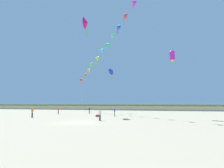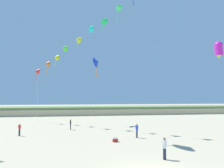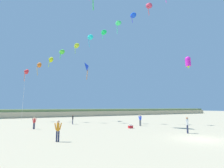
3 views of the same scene
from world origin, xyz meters
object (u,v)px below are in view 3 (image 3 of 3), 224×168
Objects in this scene: person_far_right at (187,124)px; large_kite_mid_trail at (188,62)px; large_kite_low_lead at (87,67)px; person_mid_center at (34,122)px; person_far_left at (73,119)px; beach_cooler at (130,127)px; person_near_right at (140,119)px; person_near_left at (58,129)px.

large_kite_mid_trail is (11.02, 7.91, 10.10)m from person_far_right.
large_kite_mid_trail is at bearing -41.69° from large_kite_low_lead.
large_kite_mid_trail is (25.33, -3.97, 10.20)m from person_mid_center.
person_far_left is 10.51m from beach_cooler.
large_kite_low_lead is at bearing 41.41° from person_mid_center.
person_far_left is at bearing 138.41° from person_near_right.
large_kite_mid_trail is at bearing 13.89° from person_near_left.
person_near_left is 23.82m from large_kite_low_lead.
person_near_right is 11.06m from person_far_left.
large_kite_mid_trail is at bearing -8.91° from person_mid_center.
person_near_left is 0.45× the size of large_kite_low_lead.
person_near_left is 11.60m from beach_cooler.
large_kite_low_lead is 18.20m from beach_cooler.
person_near_left is at bearing -166.11° from large_kite_mid_trail.
beach_cooler is at bearing 24.88° from person_near_left.
person_far_right reaches higher than person_near_left.
person_mid_center is at bearing 155.99° from beach_cooler.
person_far_right is 0.45× the size of large_kite_low_lead.
person_near_left is 27.03m from large_kite_mid_trail.
person_near_right reaches higher than beach_cooler.
person_far_right is at bearing -8.08° from person_near_left.
person_far_right reaches higher than person_near_right.
person_near_right reaches higher than person_far_left.
large_kite_low_lead reaches higher than beach_cooler.
person_mid_center is 18.60m from person_far_right.
person_far_right is (14.31, -11.88, 0.11)m from person_mid_center.
person_mid_center is at bearing 171.09° from large_kite_mid_trail.
person_near_left is 14.83m from person_far_left.
person_near_left reaches higher than person_far_left.
person_mid_center is at bearing -147.59° from person_far_left.
large_kite_low_lead is at bearing 50.97° from person_far_left.
person_near_right is 0.44× the size of large_kite_low_lead.
person_near_left is 1.11× the size of person_mid_center.
person_far_right is at bearing -62.70° from person_far_left.
person_near_right is 8.45m from person_far_right.
person_near_left is at bearing -84.30° from person_mid_center.
person_far_left is at bearing 32.41° from person_mid_center.
person_near_left is at bearing -153.97° from person_near_right.
person_near_left is 10.04m from person_mid_center.
person_near_right is 3.48m from beach_cooler.
person_near_left is 0.99× the size of person_far_right.
person_far_left is 0.40× the size of large_kite_low_lead.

